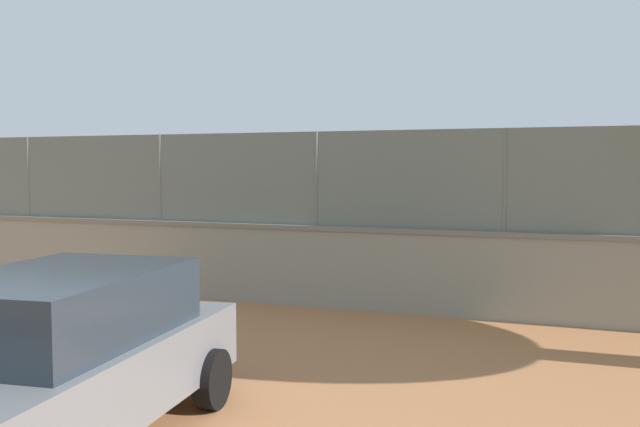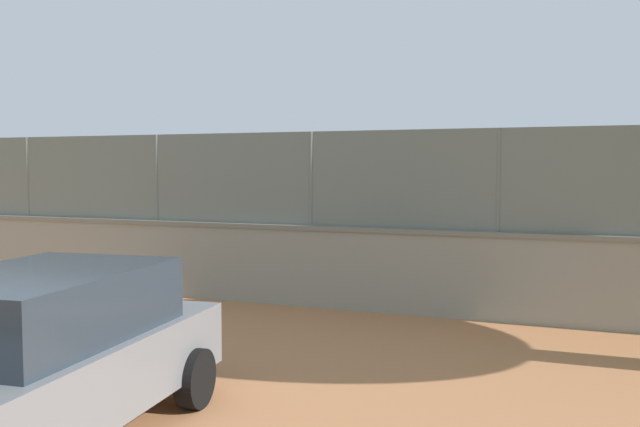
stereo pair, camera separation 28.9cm
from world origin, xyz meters
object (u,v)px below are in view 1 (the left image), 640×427
object	(u,v)px
player_at_service_line	(332,217)
player_baseline_waiting	(398,209)
parked_car_grey	(50,361)
sports_ball	(333,252)
player_crossing_court	(497,237)
courtside_bench	(575,282)

from	to	relation	value
player_at_service_line	player_baseline_waiting	size ratio (longest dim) A/B	1.03
player_baseline_waiting	player_at_service_line	bearing A→B (deg)	80.72
player_at_service_line	parked_car_grey	xyz separation A→B (m)	(-2.76, 16.03, -0.08)
parked_car_grey	sports_ball	bearing A→B (deg)	-81.92
player_crossing_court	courtside_bench	xyz separation A→B (m)	(-1.65, 3.43, -0.41)
sports_ball	courtside_bench	world-z (taller)	courtside_bench
player_crossing_court	parked_car_grey	world-z (taller)	parked_car_grey
player_at_service_line	sports_ball	size ratio (longest dim) A/B	7.08
player_at_service_line	sports_ball	distance (m)	2.55
player_crossing_court	parked_car_grey	size ratio (longest dim) A/B	0.33
player_baseline_waiting	player_crossing_court	bearing A→B (deg)	114.97
player_at_service_line	player_crossing_court	world-z (taller)	player_at_service_line
player_baseline_waiting	courtside_bench	bearing A→B (deg)	115.15
player_baseline_waiting	sports_ball	world-z (taller)	player_baseline_waiting
player_baseline_waiting	sports_ball	bearing A→B (deg)	89.42
player_crossing_court	courtside_bench	bearing A→B (deg)	115.69
player_crossing_court	sports_ball	xyz separation A→B (m)	(4.66, -2.13, -0.76)
player_baseline_waiting	sports_ball	size ratio (longest dim) A/B	6.89
player_crossing_court	parked_car_grey	xyz separation A→B (m)	(2.71, 11.62, -0.05)
player_crossing_court	player_at_service_line	bearing A→B (deg)	-38.94
player_crossing_court	sports_ball	bearing A→B (deg)	-24.52
player_at_service_line	player_crossing_court	bearing A→B (deg)	141.06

